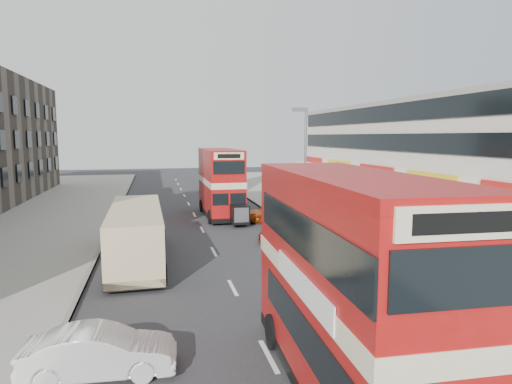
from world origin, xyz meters
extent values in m
cube|color=#28282B|center=(0.00, 20.00, 0.01)|extent=(12.00, 90.00, 0.01)
cube|color=gray|center=(12.00, 20.00, 0.07)|extent=(12.00, 90.00, 0.15)
cube|color=gray|center=(-12.00, 20.00, 0.07)|extent=(12.00, 90.00, 0.15)
cube|color=gray|center=(-6.10, 20.00, 0.07)|extent=(0.20, 90.00, 0.16)
cube|color=gray|center=(6.10, 20.00, 0.07)|extent=(0.20, 90.00, 0.16)
cube|color=beige|center=(20.00, 22.00, 4.50)|extent=(8.00, 46.00, 9.00)
cube|color=black|center=(15.95, 22.00, 1.60)|extent=(0.10, 44.00, 2.40)
cube|color=gray|center=(20.00, 22.00, 9.10)|extent=(8.20, 46.20, 0.40)
cube|color=white|center=(15.10, 22.00, 3.00)|extent=(1.80, 44.00, 0.20)
cylinder|color=slate|center=(6.60, 18.00, 4.00)|extent=(0.16, 0.16, 8.00)
cube|color=slate|center=(6.20, 18.00, 8.00)|extent=(1.00, 0.20, 0.25)
cube|color=black|center=(1.40, -0.17, 0.36)|extent=(2.92, 8.36, 0.36)
cube|color=maroon|center=(1.40, -0.17, 1.60)|extent=(2.90, 8.36, 2.27)
cube|color=beige|center=(1.40, -0.17, 2.89)|extent=(2.94, 8.40, 0.47)
cube|color=maroon|center=(1.40, -0.17, 4.14)|extent=(2.90, 8.36, 2.17)
cube|color=maroon|center=(1.40, -0.17, 5.30)|extent=(2.92, 8.38, 0.26)
cube|color=black|center=(1.99, 24.95, 0.35)|extent=(2.60, 8.06, 0.35)
cube|color=maroon|center=(1.99, 24.95, 1.56)|extent=(2.58, 8.06, 2.21)
cube|color=beige|center=(1.99, 24.95, 2.81)|extent=(2.62, 8.10, 0.45)
cube|color=maroon|center=(1.99, 24.95, 4.02)|extent=(2.58, 8.06, 2.11)
cube|color=maroon|center=(1.99, 24.95, 5.16)|extent=(2.60, 8.08, 0.25)
cube|color=black|center=(2.66, 20.33, 0.90)|extent=(1.22, 1.22, 1.31)
cube|color=black|center=(-4.03, 12.86, 0.39)|extent=(2.62, 9.77, 0.39)
cube|color=#CDB484|center=(-4.03, 12.86, 1.51)|extent=(2.60, 9.77, 2.53)
imported|color=white|center=(-4.59, 2.00, 0.65)|extent=(4.02, 1.63, 1.30)
imported|color=maroon|center=(5.38, 15.13, 0.75)|extent=(5.33, 2.50, 1.50)
imported|color=#DB5515|center=(5.26, 21.93, 0.59)|extent=(4.37, 2.25, 1.18)
imported|color=gray|center=(7.69, 15.28, 1.02)|extent=(0.76, 0.67, 1.73)
imported|color=gray|center=(9.07, 30.05, 1.09)|extent=(1.15, 0.59, 1.89)
imported|color=gray|center=(4.68, 20.48, 0.50)|extent=(0.85, 1.95, 0.99)
imported|color=black|center=(4.68, 20.48, 1.27)|extent=(0.71, 0.51, 1.84)
camera|label=1|loc=(-3.07, -9.77, 6.29)|focal=31.38mm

